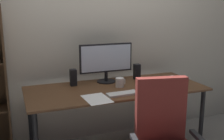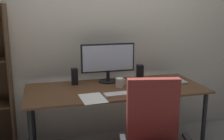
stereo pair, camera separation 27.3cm
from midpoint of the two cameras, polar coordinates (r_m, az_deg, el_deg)
The scene contains 10 objects.
back_wall at distance 3.16m, azimuth 0.64°, elevation 8.84°, with size 6.40×0.10×2.60m, color beige.
desk at distance 2.77m, azimuth 3.61°, elevation -5.20°, with size 1.78×0.75×0.74m.
monitor at distance 2.90m, azimuth 1.85°, elevation 2.07°, with size 0.58×0.20×0.42m.
keyboard at distance 2.53m, azimuth 4.73°, elevation -5.05°, with size 0.29×0.11×0.02m, color silver.
mouse at distance 2.60m, azimuth 9.36°, elevation -4.55°, with size 0.06×0.10×0.03m, color black.
coffee_mug at distance 2.76m, azimuth 4.48°, elevation -2.68°, with size 0.10×0.08×0.09m.
laptop at distance 3.02m, azimuth 14.46°, elevation -2.38°, with size 0.32×0.23×0.02m, color #B7BABC.
speaker_left at distance 2.85m, azimuth -5.11°, elevation -1.39°, with size 0.06×0.07×0.17m, color black.
speaker_right at distance 3.05m, azimuth 8.39°, elevation -0.51°, with size 0.06×0.07×0.17m, color black.
paper_sheet at distance 2.43m, azimuth -0.84°, elevation -5.96°, with size 0.21×0.30×0.00m, color white.
Camera 2 is at (-0.71, -2.54, 1.54)m, focal length 43.88 mm.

